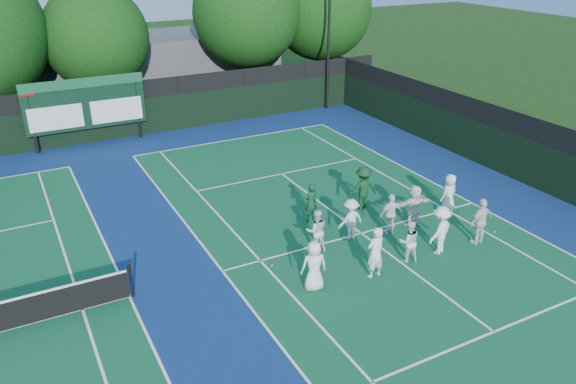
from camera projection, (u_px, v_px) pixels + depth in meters
name	position (u px, v px, depth m)	size (l,w,h in m)	color
ground	(378.00, 246.00, 19.84)	(120.00, 120.00, 0.00)	#16330E
court_apron	(208.00, 275.00, 18.09)	(34.00, 32.00, 0.01)	navy
near_court	(361.00, 233.00, 20.64)	(11.05, 23.85, 0.01)	#11522E
back_fence	(106.00, 115.00, 29.58)	(34.00, 0.08, 3.00)	black
divider_fence_right	(538.00, 158.00, 23.91)	(0.08, 32.00, 3.00)	black
scoreboard	(85.00, 104.00, 28.47)	(6.00, 0.21, 3.55)	black
clubhouse	(141.00, 67.00, 37.45)	(18.00, 6.00, 4.00)	#515155
light_pole_right	(330.00, 4.00, 33.03)	(1.20, 0.30, 10.12)	black
tree_c	(98.00, 40.00, 31.39)	(5.85, 5.85, 7.77)	black
tree_d	(249.00, 15.00, 35.00)	(6.73, 6.73, 9.02)	black
tree_e	(322.00, 11.00, 37.31)	(6.72, 6.72, 8.95)	black
tennis_ball_0	(272.00, 265.00, 18.58)	(0.07, 0.07, 0.07)	yellow
tennis_ball_1	(355.00, 231.00, 20.72)	(0.07, 0.07, 0.07)	yellow
tennis_ball_2	(494.00, 232.00, 20.69)	(0.07, 0.07, 0.07)	yellow
tennis_ball_3	(306.00, 248.00, 19.63)	(0.07, 0.07, 0.07)	yellow
tennis_ball_4	(364.00, 197.00, 23.48)	(0.07, 0.07, 0.07)	yellow
tennis_ball_5	(449.00, 219.00, 21.64)	(0.07, 0.07, 0.07)	yellow
player_front_0	(314.00, 266.00, 17.09)	(0.81, 0.53, 1.65)	white
player_front_1	(375.00, 252.00, 17.70)	(0.64, 0.42, 1.76)	white
player_front_2	(409.00, 241.00, 18.62)	(0.72, 0.56, 1.49)	white
player_front_3	(440.00, 230.00, 19.07)	(1.12, 0.64, 1.73)	white
player_front_4	(481.00, 221.00, 19.65)	(1.02, 0.42, 1.74)	white
player_back_0	(316.00, 231.00, 19.23)	(0.75, 0.59, 1.55)	silver
player_back_1	(351.00, 219.00, 20.03)	(0.99, 0.57, 1.53)	white
player_back_2	(391.00, 214.00, 20.37)	(0.91, 0.38, 1.56)	white
player_back_3	(414.00, 205.00, 20.92)	(1.51, 0.48, 1.63)	white
player_back_4	(449.00, 193.00, 21.98)	(0.77, 0.50, 1.58)	white
coach_left	(311.00, 203.00, 21.21)	(0.57, 0.37, 1.56)	#0F3A22
coach_right	(363.00, 188.00, 22.13)	(1.17, 0.67, 1.80)	#0F371B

